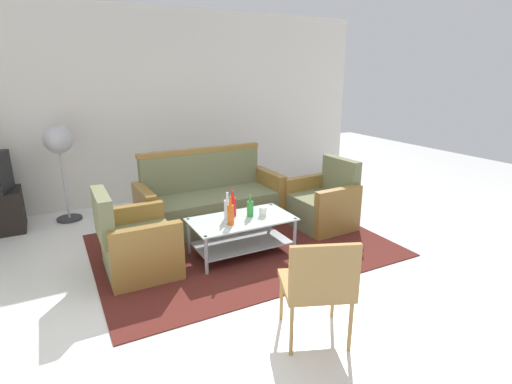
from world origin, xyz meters
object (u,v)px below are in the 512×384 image
(bottle_orange, at_px, (231,214))
(wicker_chair, at_px, (319,282))
(armchair_left, at_px, (136,245))
(armchair_right, at_px, (323,205))
(bottle_red, at_px, (233,206))
(cup, at_px, (263,211))
(couch, at_px, (210,202))
(bottle_clear, at_px, (227,209))
(bottle_green, at_px, (250,208))
(coffee_table, at_px, (242,231))
(pedestal_fan, at_px, (59,145))

(bottle_orange, distance_m, wicker_chair, 1.49)
(armchair_left, height_order, armchair_right, same)
(bottle_red, bearing_deg, cup, -26.93)
(couch, distance_m, bottle_clear, 0.92)
(couch, xyz_separation_m, bottle_orange, (-0.18, -1.04, 0.21))
(bottle_clear, height_order, bottle_red, bottle_clear)
(couch, height_order, wicker_chair, couch)
(armchair_left, distance_m, wicker_chair, 1.95)
(armchair_left, height_order, bottle_green, armchair_left)
(bottle_orange, distance_m, bottle_red, 0.25)
(armchair_right, relative_size, coffee_table, 0.77)
(armchair_right, relative_size, bottle_orange, 2.87)
(pedestal_fan, bearing_deg, wicker_chair, -68.33)
(bottle_green, height_order, pedestal_fan, pedestal_fan)
(bottle_clear, xyz_separation_m, bottle_red, (0.09, 0.06, -0.00))
(armchair_left, distance_m, bottle_red, 1.07)
(armchair_right, height_order, bottle_clear, armchair_right)
(couch, bearing_deg, cup, 102.01)
(bottle_clear, distance_m, wicker_chair, 1.65)
(bottle_green, distance_m, cup, 0.14)
(bottle_orange, bearing_deg, bottle_red, 60.10)
(bottle_orange, bearing_deg, cup, 9.84)
(bottle_green, relative_size, bottle_red, 0.84)
(couch, distance_m, pedestal_fan, 2.06)
(coffee_table, height_order, bottle_orange, bottle_orange)
(coffee_table, bearing_deg, couch, 89.19)
(bottle_red, relative_size, cup, 2.86)
(bottle_red, bearing_deg, coffee_table, -70.39)
(couch, relative_size, cup, 18.17)
(armchair_left, bearing_deg, wicker_chair, 28.63)
(coffee_table, height_order, bottle_green, bottle_green)
(bottle_red, bearing_deg, armchair_left, -179.88)
(cup, bearing_deg, couch, 103.48)
(coffee_table, relative_size, bottle_clear, 3.71)
(couch, height_order, pedestal_fan, pedestal_fan)
(bottle_red, bearing_deg, bottle_clear, -146.45)
(coffee_table, bearing_deg, wicker_chair, -95.94)
(couch, relative_size, bottle_orange, 6.14)
(bottle_red, distance_m, pedestal_fan, 2.50)
(cup, height_order, pedestal_fan, pedestal_fan)
(bottle_green, bearing_deg, bottle_orange, -157.31)
(bottle_red, bearing_deg, bottle_green, -32.14)
(armchair_right, bearing_deg, bottle_clear, 95.53)
(coffee_table, relative_size, wicker_chair, 1.31)
(couch, distance_m, coffee_table, 0.95)
(armchair_left, distance_m, bottle_clear, 0.98)
(armchair_left, xyz_separation_m, wicker_chair, (0.92, -1.71, 0.21))
(coffee_table, relative_size, pedestal_fan, 0.87)
(armchair_right, height_order, wicker_chair, armchair_right)
(wicker_chair, bearing_deg, bottle_red, 107.86)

